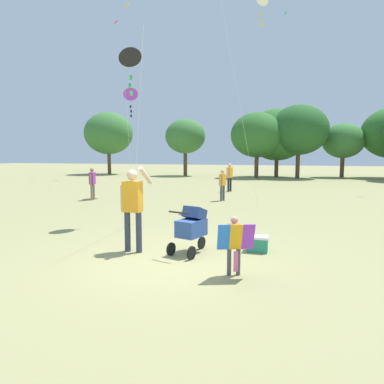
{
  "coord_description": "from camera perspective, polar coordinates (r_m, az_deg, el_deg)",
  "views": [
    {
      "loc": [
        2.3,
        -6.46,
        2.15
      ],
      "look_at": [
        0.2,
        0.89,
        1.3
      ],
      "focal_mm": 32.35,
      "sensor_mm": 36.0,
      "label": 1
    }
  ],
  "objects": [
    {
      "name": "person_sitting_far",
      "position": [
        16.74,
        -16.11,
        1.75
      ],
      "size": [
        0.25,
        0.48,
        1.5
      ],
      "color": "#7F705B",
      "rests_on": "ground"
    },
    {
      "name": "distant_kites_cluster",
      "position": [
        30.16,
        14.14,
        25.66
      ],
      "size": [
        30.42,
        13.18,
        9.59
      ],
      "color": "purple"
    },
    {
      "name": "kite_adult_black",
      "position": [
        10.99,
        -10.16,
        20.79
      ],
      "size": [
        2.05,
        3.11,
        5.21
      ],
      "color": "black",
      "rests_on": "ground"
    },
    {
      "name": "person_adult_flyer",
      "position": [
        7.61,
        -9.74,
        -1.74
      ],
      "size": [
        0.6,
        0.55,
        1.89
      ],
      "color": "#33384C",
      "rests_on": "ground"
    },
    {
      "name": "person_couple_left",
      "position": [
        15.8,
        5.05,
        1.58
      ],
      "size": [
        0.28,
        0.44,
        1.44
      ],
      "color": "#4C4C51",
      "rests_on": "ground"
    },
    {
      "name": "person_kid_running",
      "position": [
        19.75,
        6.22,
        2.8
      ],
      "size": [
        0.32,
        0.49,
        1.61
      ],
      "color": "#232328",
      "rests_on": "ground"
    },
    {
      "name": "kite_green_novelty",
      "position": [
        17.9,
        -10.09,
        15.44
      ],
      "size": [
        1.74,
        3.58,
        5.36
      ],
      "color": "purple",
      "rests_on": "ground"
    },
    {
      "name": "ground_plane",
      "position": [
        7.19,
        -3.53,
        -11.07
      ],
      "size": [
        120.0,
        120.0,
        0.0
      ],
      "primitive_type": "plane",
      "color": "#938E5B"
    },
    {
      "name": "stroller",
      "position": [
        7.48,
        -0.03,
        -5.55
      ],
      "size": [
        0.73,
        1.12,
        1.03
      ],
      "color": "black",
      "rests_on": "ground"
    },
    {
      "name": "cooler_box",
      "position": [
        7.83,
        10.75,
        -8.37
      ],
      "size": [
        0.45,
        0.33,
        0.35
      ],
      "color": "#288466",
      "rests_on": "ground"
    },
    {
      "name": "child_with_butterfly_kite",
      "position": [
        6.15,
        6.99,
        -7.89
      ],
      "size": [
        0.65,
        0.46,
        1.07
      ],
      "color": "#4C4C51",
      "rests_on": "ground"
    },
    {
      "name": "treeline_distant",
      "position": [
        32.61,
        14.08,
        9.31
      ],
      "size": [
        32.68,
        7.83,
        6.46
      ],
      "color": "brown",
      "rests_on": "ground"
    },
    {
      "name": "kite_orange_delta",
      "position": [
        15.22,
        11.35,
        27.97
      ],
      "size": [
        1.6,
        2.75,
        8.19
      ],
      "color": "white",
      "rests_on": "ground"
    }
  ]
}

